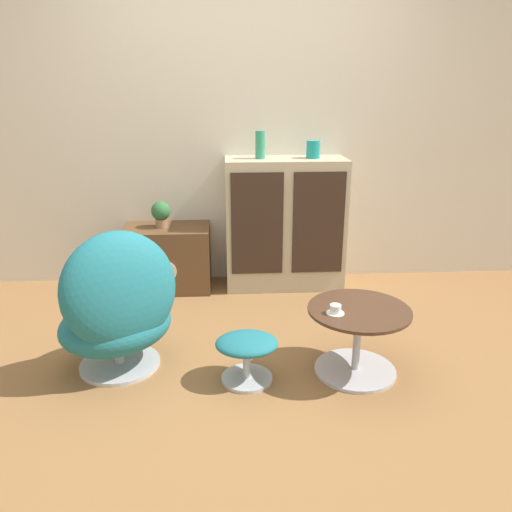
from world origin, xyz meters
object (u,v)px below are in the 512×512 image
object	(u,v)px
tv_console	(168,258)
vase_leftmost	(260,145)
coffee_table	(357,336)
teacup	(335,310)
sideboard	(285,224)
egg_chair	(118,309)
vase_inner_left	(313,149)
potted_plant	(161,213)
ottoman	(247,349)

from	to	relation	value
tv_console	vase_leftmost	bearing A→B (deg)	1.29
coffee_table	teacup	bearing A→B (deg)	-159.49
sideboard	egg_chair	size ratio (longest dim) A/B	1.20
vase_leftmost	vase_inner_left	size ratio (longest dim) A/B	1.56
tv_console	potted_plant	world-z (taller)	potted_plant
egg_chair	coffee_table	world-z (taller)	egg_chair
ottoman	vase_leftmost	xyz separation A→B (m)	(0.17, 1.43, 0.96)
coffee_table	tv_console	bearing A→B (deg)	131.58
tv_console	coffee_table	bearing A→B (deg)	-48.42
sideboard	ottoman	bearing A→B (deg)	-104.67
sideboard	coffee_table	xyz separation A→B (m)	(0.26, -1.37, -0.30)
teacup	potted_plant	bearing A→B (deg)	127.67
potted_plant	tv_console	bearing A→B (deg)	-0.69
teacup	coffee_table	bearing A→B (deg)	20.51
coffee_table	vase_inner_left	bearing A→B (deg)	92.06
coffee_table	vase_inner_left	size ratio (longest dim) A/B	4.28
egg_chair	coffee_table	bearing A→B (deg)	-4.24
egg_chair	vase_leftmost	size ratio (longest dim) A/B	4.16
vase_leftmost	ottoman	bearing A→B (deg)	-96.88
coffee_table	teacup	size ratio (longest dim) A/B	5.82
coffee_table	vase_inner_left	distance (m)	1.64
egg_chair	teacup	distance (m)	1.21
egg_chair	teacup	size ratio (longest dim) A/B	8.82
teacup	egg_chair	bearing A→B (deg)	172.61
egg_chair	coffee_table	size ratio (longest dim) A/B	1.51
coffee_table	ottoman	bearing A→B (deg)	-175.65
ottoman	coffee_table	size ratio (longest dim) A/B	0.61
egg_chair	vase_inner_left	xyz separation A→B (m)	(1.30, 1.28, 0.72)
teacup	tv_console	bearing A→B (deg)	126.77
vase_inner_left	tv_console	bearing A→B (deg)	-179.17
teacup	vase_leftmost	bearing A→B (deg)	102.28
sideboard	vase_leftmost	size ratio (longest dim) A/B	4.98
tv_console	teacup	xyz separation A→B (m)	(1.06, -1.42, 0.16)
tv_console	teacup	world-z (taller)	tv_console
ottoman	teacup	size ratio (longest dim) A/B	3.53
ottoman	teacup	xyz separation A→B (m)	(0.48, -0.01, 0.23)
potted_plant	teacup	bearing A→B (deg)	-52.33
vase_leftmost	teacup	world-z (taller)	vase_leftmost
tv_console	ottoman	distance (m)	1.52
tv_console	egg_chair	world-z (taller)	egg_chair
ottoman	vase_leftmost	size ratio (longest dim) A/B	1.66
ottoman	potted_plant	size ratio (longest dim) A/B	1.68
ottoman	vase_leftmost	world-z (taller)	vase_leftmost
egg_chair	potted_plant	bearing A→B (deg)	85.26
vase_inner_left	coffee_table	bearing A→B (deg)	-87.94
egg_chair	potted_plant	size ratio (longest dim) A/B	4.19
egg_chair	teacup	bearing A→B (deg)	-7.39
coffee_table	vase_leftmost	bearing A→B (deg)	108.48
tv_console	sideboard	bearing A→B (deg)	0.78
sideboard	egg_chair	distance (m)	1.68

